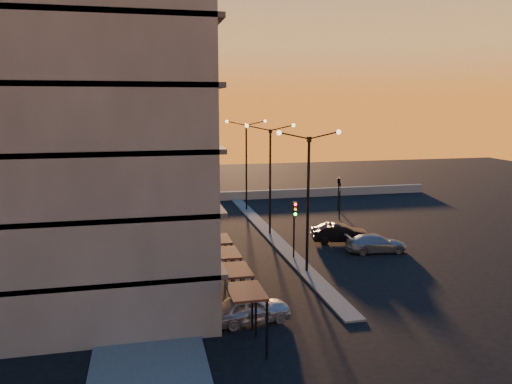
% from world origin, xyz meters
% --- Properties ---
extents(ground, '(120.00, 120.00, 0.00)m').
position_xyz_m(ground, '(0.00, 0.00, 0.00)').
color(ground, black).
rests_on(ground, ground).
extents(sidewalk_west, '(5.00, 40.00, 0.12)m').
position_xyz_m(sidewalk_west, '(-10.50, 4.00, 0.06)').
color(sidewalk_west, '#535350').
rests_on(sidewalk_west, ground).
extents(median, '(1.20, 36.00, 0.12)m').
position_xyz_m(median, '(0.00, 10.00, 0.06)').
color(median, '#535350').
rests_on(median, ground).
extents(parapet, '(44.00, 0.50, 1.00)m').
position_xyz_m(parapet, '(2.00, 26.00, 0.50)').
color(parapet, gray).
rests_on(parapet, ground).
extents(building, '(14.35, 17.08, 25.00)m').
position_xyz_m(building, '(-14.00, 0.03, 11.91)').
color(building, '#625E57').
rests_on(building, ground).
extents(streetlamp_near, '(4.32, 0.32, 9.51)m').
position_xyz_m(streetlamp_near, '(0.00, 0.00, 5.59)').
color(streetlamp_near, black).
rests_on(streetlamp_near, ground).
extents(streetlamp_mid, '(4.32, 0.32, 9.51)m').
position_xyz_m(streetlamp_mid, '(0.00, 10.00, 5.59)').
color(streetlamp_mid, black).
rests_on(streetlamp_mid, ground).
extents(streetlamp_far, '(4.32, 0.32, 9.51)m').
position_xyz_m(streetlamp_far, '(0.00, 20.00, 5.59)').
color(streetlamp_far, black).
rests_on(streetlamp_far, ground).
extents(traffic_light_main, '(0.28, 0.44, 4.25)m').
position_xyz_m(traffic_light_main, '(0.00, 2.87, 2.89)').
color(traffic_light_main, black).
rests_on(traffic_light_main, ground).
extents(signal_east_a, '(0.13, 0.16, 3.60)m').
position_xyz_m(signal_east_a, '(8.00, 14.00, 1.93)').
color(signal_east_a, black).
rests_on(signal_east_a, ground).
extents(signal_east_b, '(0.42, 1.99, 3.60)m').
position_xyz_m(signal_east_b, '(9.50, 18.00, 3.10)').
color(signal_east_b, black).
rests_on(signal_east_b, ground).
extents(car_hatchback, '(4.42, 2.23, 1.44)m').
position_xyz_m(car_hatchback, '(-5.31, -6.68, 0.72)').
color(car_hatchback, '#B3B6BB').
rests_on(car_hatchback, ground).
extents(car_sedan, '(4.85, 2.44, 1.53)m').
position_xyz_m(car_sedan, '(5.00, 6.41, 0.76)').
color(car_sedan, black).
rests_on(car_sedan, ground).
extents(car_wagon, '(4.79, 2.33, 1.34)m').
position_xyz_m(car_wagon, '(6.65, 3.28, 0.67)').
color(car_wagon, gray).
rests_on(car_wagon, ground).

